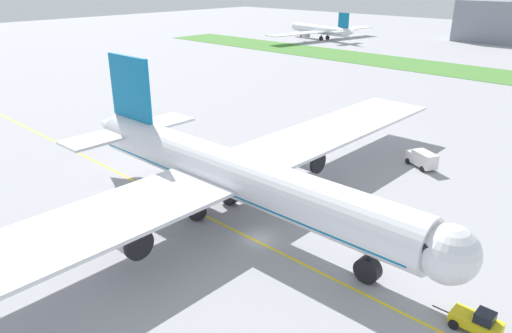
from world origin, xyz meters
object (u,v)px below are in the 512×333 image
at_px(pushback_tug, 477,322).
at_px(parked_airliner_far_left, 322,30).
at_px(airliner_foreground, 229,173).
at_px(ground_crew_wingwalker_port, 364,245).
at_px(ground_crew_marshaller_front, 56,236).
at_px(service_truck_baggage_loader, 422,159).

height_order(pushback_tug, parked_airliner_far_left, parked_airliner_far_left).
height_order(airliner_foreground, pushback_tug, airliner_foreground).
distance_m(pushback_tug, ground_crew_wingwalker_port, 14.58).
xyz_separation_m(pushback_tug, ground_crew_marshaller_front, (-40.99, -18.59, -0.02)).
distance_m(airliner_foreground, service_truck_baggage_loader, 35.11).
xyz_separation_m(ground_crew_marshaller_front, parked_airliner_far_left, (-87.42, 170.36, 3.39)).
bearing_deg(ground_crew_wingwalker_port, airliner_foreground, -164.47).
bearing_deg(airliner_foreground, ground_crew_marshaller_front, -119.52).
bearing_deg(ground_crew_wingwalker_port, pushback_tug, -16.48).
bearing_deg(ground_crew_marshaller_front, ground_crew_wingwalker_port, 40.07).
relative_size(pushback_tug, ground_crew_wingwalker_port, 3.51).
distance_m(ground_crew_marshaller_front, service_truck_baggage_loader, 55.20).
bearing_deg(ground_crew_marshaller_front, parked_airliner_far_left, 117.17).
xyz_separation_m(airliner_foreground, ground_crew_marshaller_front, (-10.22, -18.06, -5.28)).
xyz_separation_m(ground_crew_wingwalker_port, service_truck_baggage_loader, (-7.01, 28.72, 0.45)).
xyz_separation_m(ground_crew_wingwalker_port, parked_airliner_far_left, (-114.44, 147.64, 3.34)).
bearing_deg(parked_airliner_far_left, service_truck_baggage_loader, -47.91).
height_order(airliner_foreground, ground_crew_marshaller_front, airliner_foreground).
height_order(ground_crew_wingwalker_port, service_truck_baggage_loader, service_truck_baggage_loader).
distance_m(ground_crew_marshaller_front, parked_airliner_far_left, 191.51).
xyz_separation_m(service_truck_baggage_loader, parked_airliner_far_left, (-107.42, 118.92, 2.89)).
relative_size(ground_crew_marshaller_front, parked_airliner_far_left, 0.03).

